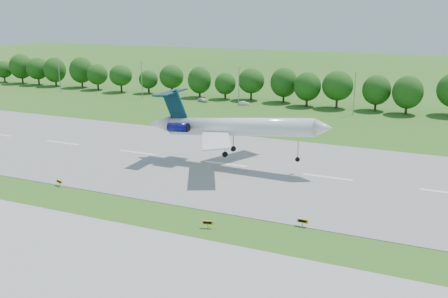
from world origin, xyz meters
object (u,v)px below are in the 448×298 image
service_vehicle_a (244,103)px  service_vehicle_b (203,100)px  airliner (230,126)px  taxi_sign_left (59,182)px

service_vehicle_a → service_vehicle_b: size_ratio=0.89×
airliner → service_vehicle_b: size_ratio=9.48×
airliner → service_vehicle_b: 69.48m
airliner → service_vehicle_a: airliner is taller
service_vehicle_b → taxi_sign_left: bearing=-141.9°
taxi_sign_left → service_vehicle_a: bearing=104.4°
service_vehicle_a → airliner: bearing=-177.6°
service_vehicle_b → airliner: bearing=-120.4°
airliner → service_vehicle_a: bearing=108.1°
airliner → taxi_sign_left: 32.33m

